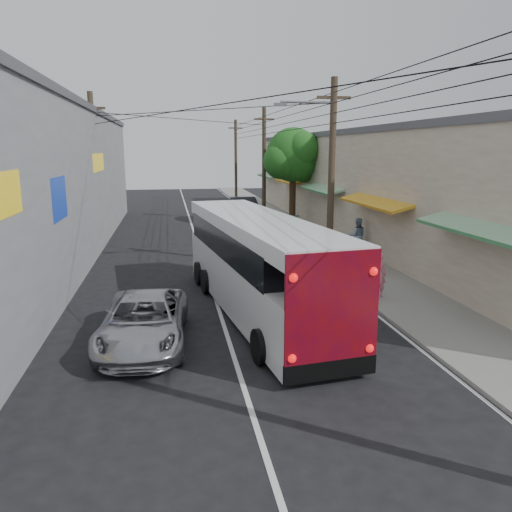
{
  "coord_description": "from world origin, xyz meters",
  "views": [
    {
      "loc": [
        -1.48,
        -7.08,
        5.17
      ],
      "look_at": [
        1.32,
        8.99,
        1.67
      ],
      "focal_mm": 35.0,
      "sensor_mm": 36.0,
      "label": 1
    }
  ],
  "objects_px": {
    "coach_bus": "(257,264)",
    "parked_car_mid": "(269,223)",
    "jeepney": "(144,321)",
    "pedestrian_far": "(357,236)",
    "pedestrian_near": "(378,275)",
    "parked_car_far": "(244,208)",
    "parked_suv": "(290,239)"
  },
  "relations": [
    {
      "from": "jeepney",
      "to": "parked_car_far",
      "type": "distance_m",
      "value": 24.96
    },
    {
      "from": "parked_car_far",
      "to": "parked_suv",
      "type": "bearing_deg",
      "value": -92.18
    },
    {
      "from": "parked_suv",
      "to": "parked_car_mid",
      "type": "xyz_separation_m",
      "value": [
        0.31,
        6.72,
        -0.18
      ]
    },
    {
      "from": "coach_bus",
      "to": "parked_suv",
      "type": "relative_size",
      "value": 1.87
    },
    {
      "from": "parked_car_mid",
      "to": "pedestrian_near",
      "type": "bearing_deg",
      "value": -88.04
    },
    {
      "from": "pedestrian_near",
      "to": "parked_car_mid",
      "type": "bearing_deg",
      "value": -71.17
    },
    {
      "from": "coach_bus",
      "to": "jeepney",
      "type": "bearing_deg",
      "value": -155.13
    },
    {
      "from": "jeepney",
      "to": "parked_car_mid",
      "type": "xyz_separation_m",
      "value": [
        6.86,
        17.2,
        0.01
      ]
    },
    {
      "from": "parked_suv",
      "to": "parked_car_mid",
      "type": "relative_size",
      "value": 1.48
    },
    {
      "from": "jeepney",
      "to": "parked_suv",
      "type": "relative_size",
      "value": 0.81
    },
    {
      "from": "jeepney",
      "to": "pedestrian_near",
      "type": "relative_size",
      "value": 3.08
    },
    {
      "from": "coach_bus",
      "to": "parked_suv",
      "type": "distance_m",
      "value": 8.88
    },
    {
      "from": "parked_suv",
      "to": "pedestrian_near",
      "type": "bearing_deg",
      "value": -76.48
    },
    {
      "from": "parked_car_far",
      "to": "pedestrian_far",
      "type": "distance_m",
      "value": 14.67
    },
    {
      "from": "jeepney",
      "to": "parked_car_mid",
      "type": "distance_m",
      "value": 18.52
    },
    {
      "from": "parked_car_far",
      "to": "pedestrian_near",
      "type": "distance_m",
      "value": 21.35
    },
    {
      "from": "coach_bus",
      "to": "parked_suv",
      "type": "xyz_separation_m",
      "value": [
        3.1,
        8.29,
        -0.76
      ]
    },
    {
      "from": "parked_suv",
      "to": "parked_car_far",
      "type": "xyz_separation_m",
      "value": [
        -0.19,
        13.65,
        -0.04
      ]
    },
    {
      "from": "jeepney",
      "to": "pedestrian_far",
      "type": "distance_m",
      "value": 13.93
    },
    {
      "from": "coach_bus",
      "to": "pedestrian_near",
      "type": "distance_m",
      "value": 4.51
    },
    {
      "from": "coach_bus",
      "to": "pedestrian_near",
      "type": "bearing_deg",
      "value": 0.8
    },
    {
      "from": "jeepney",
      "to": "parked_car_far",
      "type": "relative_size",
      "value": 0.97
    },
    {
      "from": "parked_suv",
      "to": "pedestrian_near",
      "type": "height_order",
      "value": "parked_suv"
    },
    {
      "from": "coach_bus",
      "to": "pedestrian_near",
      "type": "xyz_separation_m",
      "value": [
        4.4,
        0.65,
        -0.71
      ]
    },
    {
      "from": "parked_suv",
      "to": "parked_car_far",
      "type": "distance_m",
      "value": 13.65
    },
    {
      "from": "coach_bus",
      "to": "parked_car_mid",
      "type": "bearing_deg",
      "value": 69.65
    },
    {
      "from": "jeepney",
      "to": "pedestrian_far",
      "type": "relative_size",
      "value": 2.69
    },
    {
      "from": "parked_car_mid",
      "to": "parked_car_far",
      "type": "distance_m",
      "value": 6.95
    },
    {
      "from": "coach_bus",
      "to": "parked_car_mid",
      "type": "distance_m",
      "value": 15.42
    },
    {
      "from": "parked_suv",
      "to": "pedestrian_far",
      "type": "relative_size",
      "value": 3.32
    },
    {
      "from": "jeepney",
      "to": "parked_car_far",
      "type": "xyz_separation_m",
      "value": [
        6.36,
        24.13,
        0.15
      ]
    },
    {
      "from": "coach_bus",
      "to": "parked_car_mid",
      "type": "height_order",
      "value": "coach_bus"
    }
  ]
}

